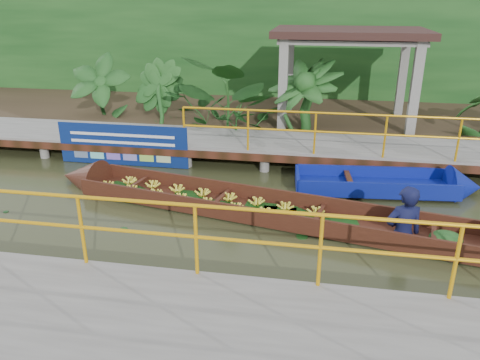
# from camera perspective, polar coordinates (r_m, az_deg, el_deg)

# --- Properties ---
(ground) EXTENTS (80.00, 80.00, 0.00)m
(ground) POSITION_cam_1_polar(r_m,az_deg,el_deg) (9.50, -5.07, -4.17)
(ground) COLOR #30341A
(ground) RESTS_ON ground
(land_strip) EXTENTS (30.00, 8.00, 0.45)m
(land_strip) POSITION_cam_1_polar(r_m,az_deg,el_deg) (16.38, 1.60, 7.91)
(land_strip) COLOR #322519
(land_strip) RESTS_ON ground
(far_dock) EXTENTS (16.00, 2.06, 1.66)m
(far_dock) POSITION_cam_1_polar(r_m,az_deg,el_deg) (12.43, -1.05, 4.62)
(far_dock) COLOR slate
(far_dock) RESTS_ON ground
(near_dock) EXTENTS (18.00, 2.40, 1.73)m
(near_dock) POSITION_cam_1_polar(r_m,az_deg,el_deg) (5.72, -6.15, -20.55)
(near_dock) COLOR slate
(near_dock) RESTS_ON ground
(pavilion) EXTENTS (4.40, 3.00, 3.00)m
(pavilion) POSITION_cam_1_polar(r_m,az_deg,el_deg) (14.61, 13.18, 16.02)
(pavilion) COLOR slate
(pavilion) RESTS_ON ground
(foliage_backdrop) EXTENTS (30.00, 0.80, 4.00)m
(foliage_backdrop) POSITION_cam_1_polar(r_m,az_deg,el_deg) (18.50, 2.83, 15.08)
(foliage_backdrop) COLOR #144016
(foliage_backdrop) RESTS_ON ground
(vendor_boat) EXTENTS (10.15, 3.08, 2.35)m
(vendor_boat) POSITION_cam_1_polar(r_m,az_deg,el_deg) (9.18, 5.58, -3.22)
(vendor_boat) COLOR #33170E
(vendor_boat) RESTS_ON ground
(moored_blue_boat) EXTENTS (4.12, 1.41, 0.96)m
(moored_blue_boat) POSITION_cam_1_polar(r_m,az_deg,el_deg) (11.09, 20.99, -0.72)
(moored_blue_boat) COLOR navy
(moored_blue_boat) RESTS_ON ground
(blue_banner) EXTENTS (3.43, 0.04, 1.07)m
(blue_banner) POSITION_cam_1_polar(r_m,az_deg,el_deg) (12.32, -14.10, 4.17)
(blue_banner) COLOR navy
(blue_banner) RESTS_ON ground
(tropical_plants) EXTENTS (14.57, 1.57, 1.96)m
(tropical_plants) POSITION_cam_1_polar(r_m,az_deg,el_deg) (13.83, 6.69, 10.31)
(tropical_plants) COLOR #144016
(tropical_plants) RESTS_ON ground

